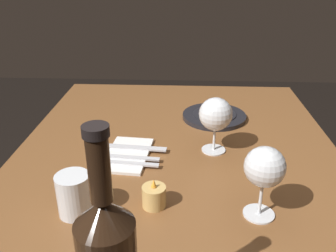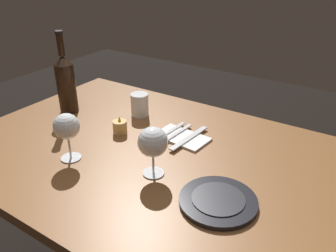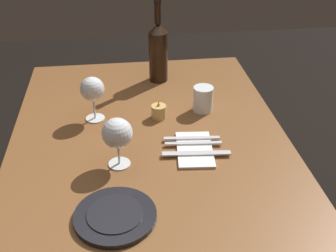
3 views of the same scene
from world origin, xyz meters
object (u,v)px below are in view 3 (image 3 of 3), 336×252
Objects in this scene: water_tumbler at (203,100)px; fork_inner at (193,143)px; dinner_plate at (115,216)px; wine_bottle at (158,51)px; votive_candle at (159,112)px; wine_glass_right at (117,134)px; wine_glass_left at (92,90)px; table_knife at (196,153)px; folded_napkin at (195,149)px; fork_outer at (192,139)px.

water_tumbler is 0.23m from fork_inner.
wine_bottle is at bearing 166.08° from dinner_plate.
wine_bottle is 4.97× the size of votive_candle.
fork_inner is at bearing 6.82° from wine_bottle.
wine_glass_right is 0.47× the size of wine_bottle.
wine_glass_right reaches higher than fork_inner.
water_tumbler is 0.44× the size of dinner_plate.
wine_glass_left is 0.75× the size of table_knife.
votive_candle reaches higher than table_knife.
wine_bottle reaches higher than table_knife.
wine_bottle reaches higher than fork_inner.
wine_glass_right reaches higher than votive_candle.
votive_candle is (0.30, -0.03, -0.10)m from wine_bottle.
wine_glass_left is at bearing -126.67° from folded_napkin.
wine_bottle is (-0.28, 0.25, 0.01)m from wine_glass_left.
wine_glass_left reaches higher than water_tumbler.
wine_bottle is 0.53m from folded_napkin.
dinner_plate is at bearing 6.87° from wine_glass_left.
wine_bottle is 1.58× the size of dinner_plate.
wine_bottle is 0.48m from fork_outer.
folded_napkin is (0.23, 0.31, -0.11)m from wine_glass_left.
votive_candle is at bearing -159.63° from table_knife.
fork_outer is (-0.03, 0.00, 0.00)m from fork_inner.
wine_glass_left is at bearing -164.35° from wine_glass_right.
wine_glass_right is 0.25m from dinner_plate.
folded_napkin is at bearing 22.97° from votive_candle.
votive_candle is (-0.25, 0.15, -0.09)m from wine_glass_right.
dinner_plate is 1.17× the size of fork_inner.
wine_glass_left is 0.39m from fork_inner.
wine_bottle is at bearing -173.51° from folded_napkin.
fork_outer is (-0.05, 0.00, 0.01)m from folded_napkin.
dinner_plate is 1.00× the size of table_knife.
folded_napkin is at bearing 0.00° from fork_inner.
wine_glass_left is 1.72× the size of water_tumbler.
folded_napkin is 0.03m from table_knife.
fork_outer is at bearing 180.00° from fork_inner.
dinner_plate is 0.37m from folded_napkin.
votive_candle is 0.26m from table_knife.
fork_inner is 0.06m from table_knife.
wine_glass_right is 0.58m from wine_bottle.
wine_glass_right is 0.26m from fork_inner.
votive_candle is 0.23m from folded_napkin.
votive_candle reaches higher than dinner_plate.
water_tumbler is (-0.29, 0.31, -0.07)m from wine_glass_right.
votive_candle is (0.02, 0.22, -0.09)m from wine_glass_left.
wine_glass_right is 0.86× the size of fork_outer.
wine_bottle is at bearing -173.18° from fork_inner.
fork_inner is (-0.29, 0.25, 0.00)m from dinner_plate.
folded_napkin is (0.51, 0.06, -0.12)m from wine_bottle.
wine_glass_left is 0.38m from fork_outer.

